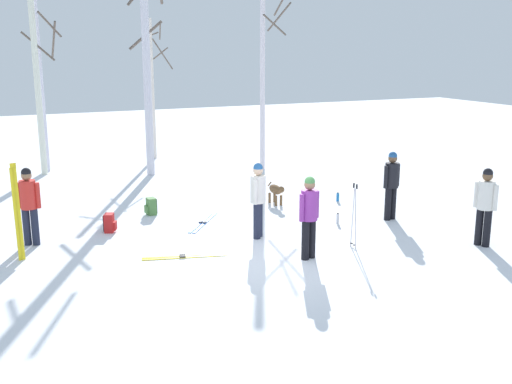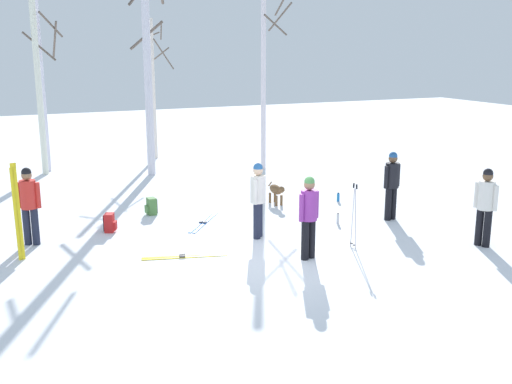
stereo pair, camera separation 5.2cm
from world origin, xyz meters
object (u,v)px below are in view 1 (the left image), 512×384
object	(u,v)px
ski_poles_0	(354,214)
ski_pair_lying_1	(185,257)
ski_pair_lying_0	(203,222)
birch_tree_3	(153,86)
person_2	(485,202)
dog	(276,191)
water_bottle_0	(338,197)
person_3	(258,195)
backpack_0	(110,223)
person_0	(29,201)
ski_pair_planted_0	(17,213)
birch_tree_0	(36,56)
water_bottle_1	(338,218)
backpack_1	(151,207)
person_4	(392,181)
birch_tree_4	(264,70)
birch_tree_2	(147,65)
person_1	(309,212)
birch_tree_1	(40,72)

from	to	relation	value
ski_poles_0	ski_pair_lying_1	bearing A→B (deg)	165.67
ski_pair_lying_0	birch_tree_3	bearing A→B (deg)	82.12
person_2	dog	bearing A→B (deg)	116.80
water_bottle_0	birch_tree_3	xyz separation A→B (m)	(-2.88, 8.59, 2.63)
person_3	backpack_0	xyz separation A→B (m)	(-2.98, 1.79, -0.77)
person_0	ski_pair_planted_0	bearing A→B (deg)	-106.60
birch_tree_0	water_bottle_1	bearing A→B (deg)	-56.75
ski_pair_lying_1	backpack_0	size ratio (longest dim) A/B	3.95
backpack_1	birch_tree_0	world-z (taller)	birch_tree_0
ski_pair_lying_1	ski_poles_0	xyz separation A→B (m)	(3.50, -0.90, 0.74)
person_4	water_bottle_0	world-z (taller)	person_4
person_2	birch_tree_4	xyz separation A→B (m)	(-0.76, 9.66, 2.42)
birch_tree_2	birch_tree_4	size ratio (longest dim) A/B	1.07
ski_poles_0	person_2	bearing A→B (deg)	-21.69
person_4	birch_tree_4	size ratio (longest dim) A/B	0.26
dog	backpack_1	world-z (taller)	dog
person_4	ski_poles_0	xyz separation A→B (m)	(-2.04, -1.47, -0.23)
person_2	birch_tree_2	world-z (taller)	birch_tree_2
person_1	birch_tree_1	distance (m)	12.30
person_2	ski_poles_0	bearing A→B (deg)	158.31
water_bottle_0	birch_tree_2	size ratio (longest dim) A/B	0.04
person_1	person_2	bearing A→B (deg)	-12.11
person_4	dog	distance (m)	3.22
person_3	ski_pair_lying_1	xyz separation A→B (m)	(-1.92, -0.59, -0.97)
dog	ski_pair_lying_0	size ratio (longest dim) A/B	0.59
ski_pair_lying_0	backpack_0	size ratio (longest dim) A/B	3.48
ski_pair_planted_0	backpack_0	world-z (taller)	ski_pair_planted_0
person_3	water_bottle_0	distance (m)	4.07
dog	ski_pair_lying_1	world-z (taller)	dog
backpack_1	birch_tree_1	size ratio (longest dim) A/B	0.07
person_2	birch_tree_0	bearing A→B (deg)	123.84
person_0	birch_tree_3	distance (m)	10.67
person_4	ski_pair_lying_0	size ratio (longest dim) A/B	1.12
water_bottle_1	birch_tree_1	distance (m)	11.58
backpack_1	birch_tree_3	size ratio (longest dim) A/B	0.08
dog	water_bottle_0	xyz separation A→B (m)	(1.72, -0.41, -0.27)
ski_poles_0	birch_tree_3	xyz separation A→B (m)	(-1.07, 12.15, 2.00)
person_0	ski_pair_planted_0	xyz separation A→B (m)	(-0.28, -0.95, 0.02)
birch_tree_2	person_2	bearing A→B (deg)	-65.70
ski_poles_0	backpack_0	distance (m)	5.64
person_3	ski_poles_0	size ratio (longest dim) A/B	1.22
birch_tree_1	ski_pair_planted_0	bearing A→B (deg)	-99.11
water_bottle_0	birch_tree_1	distance (m)	10.81
person_0	person_2	size ratio (longest dim) A/B	1.00
person_4	person_1	bearing A→B (deg)	-152.56
birch_tree_4	birch_tree_1	bearing A→B (deg)	159.73
water_bottle_0	birch_tree_0	bearing A→B (deg)	134.66
person_0	water_bottle_0	xyz separation A→B (m)	(8.11, 0.54, -0.86)
dog	water_bottle_1	distance (m)	2.36
birch_tree_1	water_bottle_1	bearing A→B (deg)	-58.71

